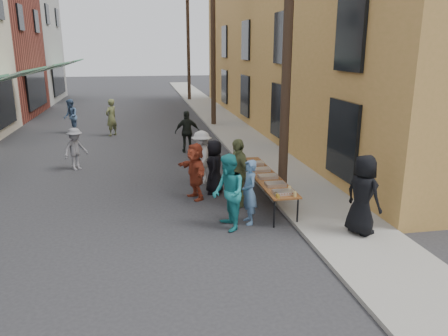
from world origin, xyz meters
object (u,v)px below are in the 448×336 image
object	(u,v)px
utility_pole_near	(288,33)
serving_table	(265,176)
guest_front_a	(214,167)
server	(363,195)
utility_pole_mid	(213,40)
guest_front_c	(228,193)
catering_tray_sausage	(284,192)
utility_pole_far	(188,43)

from	to	relation	value
utility_pole_near	serving_table	size ratio (longest dim) A/B	2.25
guest_front_a	server	xyz separation A→B (m)	(2.71, -3.65, 0.21)
utility_pole_near	utility_pole_mid	size ratio (longest dim) A/B	1.00
guest_front_c	guest_front_a	bearing A→B (deg)	171.17
utility_pole_near	guest_front_a	distance (m)	4.20
utility_pole_near	catering_tray_sausage	world-z (taller)	utility_pole_near
utility_pole_near	serving_table	xyz separation A→B (m)	(-0.60, -0.23, -3.79)
utility_pole_mid	utility_pole_far	size ratio (longest dim) A/B	1.00
utility_pole_near	utility_pole_mid	xyz separation A→B (m)	(0.00, 12.00, 0.00)
catering_tray_sausage	serving_table	bearing A→B (deg)	90.00
utility_pole_near	serving_table	world-z (taller)	utility_pole_near
utility_pole_near	catering_tray_sausage	xyz separation A→B (m)	(-0.60, -1.88, -3.71)
utility_pole_far	server	size ratio (longest dim) A/B	4.99
catering_tray_sausage	utility_pole_mid	bearing A→B (deg)	87.54
utility_pole_far	utility_pole_near	bearing A→B (deg)	-90.00
utility_pole_far	guest_front_c	xyz separation A→B (m)	(-1.97, -25.99, -3.60)
utility_pole_far	server	bearing A→B (deg)	-88.17
catering_tray_sausage	guest_front_c	xyz separation A→B (m)	(-1.37, -0.11, 0.11)
guest_front_a	catering_tray_sausage	bearing A→B (deg)	37.49
guest_front_a	guest_front_c	xyz separation A→B (m)	(-0.12, -2.66, 0.11)
serving_table	catering_tray_sausage	size ratio (longest dim) A/B	8.00
utility_pole_near	guest_front_a	xyz separation A→B (m)	(-1.85, 0.67, -3.71)
utility_pole_mid	utility_pole_far	world-z (taller)	same
server	guest_front_a	bearing A→B (deg)	14.31
utility_pole_far	guest_front_c	size ratio (longest dim) A/B	5.00
utility_pole_mid	server	bearing A→B (deg)	-86.70
guest_front_a	guest_front_c	distance (m)	2.67
utility_pole_near	guest_front_c	size ratio (longest dim) A/B	5.00
utility_pole_near	utility_pole_far	distance (m)	24.00
catering_tray_sausage	guest_front_c	size ratio (longest dim) A/B	0.28
guest_front_c	utility_pole_far	bearing A→B (deg)	169.45
utility_pole_near	guest_front_a	size ratio (longest dim) A/B	5.69
utility_pole_near	utility_pole_mid	world-z (taller)	same
serving_table	guest_front_c	distance (m)	2.24
serving_table	guest_front_c	world-z (taller)	guest_front_c
guest_front_a	serving_table	bearing A→B (deg)	65.61
utility_pole_mid	guest_front_a	world-z (taller)	utility_pole_mid
utility_pole_far	server	distance (m)	27.21
server	serving_table	bearing A→B (deg)	5.69
guest_front_c	utility_pole_mid	bearing A→B (deg)	165.78
utility_pole_near	server	size ratio (longest dim) A/B	4.99
utility_pole_mid	guest_front_c	size ratio (longest dim) A/B	5.00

